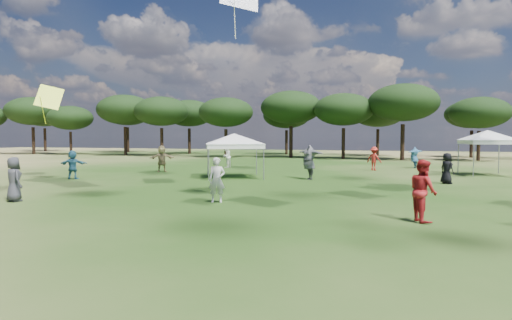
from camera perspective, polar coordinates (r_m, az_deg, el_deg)
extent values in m
cylinder|color=black|center=(63.56, -27.54, 2.31)|extent=(0.40, 0.40, 3.51)
ellipsoid|color=black|center=(63.64, -27.64, 5.79)|extent=(6.82, 6.82, 3.68)
cylinder|color=black|center=(59.66, -23.46, 2.08)|extent=(0.33, 0.33, 2.92)
ellipsoid|color=black|center=(59.70, -23.54, 5.17)|extent=(5.67, 5.67, 3.06)
cylinder|color=black|center=(55.11, -17.01, 2.43)|extent=(0.40, 0.40, 3.49)
ellipsoid|color=black|center=(55.20, -17.08, 6.42)|extent=(6.79, 6.79, 3.66)
cylinder|color=black|center=(52.23, -12.45, 2.36)|extent=(0.38, 0.38, 3.32)
ellipsoid|color=black|center=(52.30, -12.50, 6.36)|extent=(6.44, 6.44, 3.47)
cylinder|color=black|center=(48.08, -4.03, 2.25)|extent=(0.36, 0.36, 3.14)
ellipsoid|color=black|center=(48.14, -4.05, 6.37)|extent=(6.11, 6.11, 3.29)
cylinder|color=black|center=(47.58, 4.68, 2.43)|extent=(0.40, 0.40, 3.46)
ellipsoid|color=black|center=(47.67, 4.71, 7.01)|extent=(6.73, 6.73, 3.63)
cylinder|color=black|center=(45.58, 11.56, 2.18)|extent=(0.37, 0.37, 3.21)
ellipsoid|color=black|center=(45.65, 11.61, 6.61)|extent=(6.24, 6.24, 3.36)
cylinder|color=black|center=(45.02, 18.94, 2.27)|extent=(0.41, 0.41, 3.56)
ellipsoid|color=black|center=(45.13, 19.04, 7.25)|extent=(6.91, 6.91, 3.73)
cylinder|color=black|center=(46.20, 27.55, 1.68)|extent=(0.33, 0.33, 2.88)
ellipsoid|color=black|center=(46.24, 27.65, 5.61)|extent=(5.60, 5.60, 3.02)
cylinder|color=black|center=(74.09, -26.31, 2.45)|extent=(0.41, 0.41, 3.56)
ellipsoid|color=black|center=(74.16, -26.38, 5.47)|extent=(6.92, 6.92, 3.73)
cylinder|color=black|center=(64.79, -16.72, 2.60)|extent=(0.41, 0.41, 3.62)
ellipsoid|color=black|center=(64.87, -16.78, 6.12)|extent=(7.03, 7.03, 3.79)
cylinder|color=black|center=(57.84, -8.87, 2.51)|extent=(0.39, 0.39, 3.37)
ellipsoid|color=black|center=(57.91, -8.91, 6.18)|extent=(6.54, 6.54, 3.53)
cylinder|color=black|center=(55.36, 4.08, 2.37)|extent=(0.36, 0.36, 3.11)
ellipsoid|color=black|center=(55.41, 4.10, 5.92)|extent=(6.05, 6.05, 3.26)
cylinder|color=black|center=(53.32, 15.91, 2.27)|extent=(0.37, 0.37, 3.20)
ellipsoid|color=black|center=(53.38, 15.97, 6.04)|extent=(6.21, 6.21, 3.35)
cylinder|color=black|center=(53.03, 26.77, 1.92)|extent=(0.34, 0.34, 2.99)
ellipsoid|color=black|center=(53.07, 26.87, 5.48)|extent=(5.81, 5.81, 3.13)
cylinder|color=gray|center=(23.28, -6.32, -0.43)|extent=(0.06, 0.06, 1.89)
cylinder|color=gray|center=(23.53, 1.03, -0.37)|extent=(0.06, 0.06, 1.89)
cylinder|color=gray|center=(26.28, -6.46, -0.01)|extent=(0.06, 0.06, 1.89)
cylinder|color=gray|center=(26.51, 0.07, 0.04)|extent=(0.06, 0.06, 1.89)
cube|color=white|center=(24.82, -2.93, 1.88)|extent=(4.18, 4.18, 0.25)
pyramid|color=white|center=(24.81, -2.93, 3.55)|extent=(5.91, 5.91, 0.60)
cylinder|color=gray|center=(28.24, 27.02, 0.09)|extent=(0.06, 0.06, 2.09)
cylinder|color=gray|center=(30.57, 25.37, 0.35)|extent=(0.06, 0.06, 2.09)
cylinder|color=gray|center=(31.48, 29.64, 0.32)|extent=(0.06, 0.06, 2.09)
cube|color=white|center=(29.82, 28.46, 2.12)|extent=(3.07, 3.07, 0.25)
pyramid|color=white|center=(29.82, 28.49, 3.52)|extent=(5.30, 5.30, 0.60)
imported|color=#333339|center=(18.18, -29.59, -2.25)|extent=(0.95, 0.81, 1.66)
imported|color=#24566E|center=(26.06, -23.24, -0.57)|extent=(1.58, 0.84, 1.62)
imported|color=white|center=(32.35, -3.97, 0.49)|extent=(0.72, 0.89, 1.73)
imported|color=#29577C|center=(34.15, 20.36, 0.31)|extent=(1.49, 1.92, 1.58)
imported|color=#907B4E|center=(29.38, -12.45, 0.18)|extent=(1.67, 1.34, 1.78)
imported|color=black|center=(23.66, 24.10, -1.02)|extent=(0.88, 0.91, 1.57)
imported|color=#AC1C20|center=(13.01, 21.39, -3.82)|extent=(0.93, 1.05, 1.78)
imported|color=#47474C|center=(23.88, 7.10, -0.30)|extent=(2.02, 2.21, 1.92)
imported|color=#A9241C|center=(30.96, 15.47, 0.17)|extent=(1.22, 1.00, 1.65)
imported|color=#BAB7AF|center=(15.67, -5.24, -2.67)|extent=(0.70, 0.57, 1.65)
plane|color=#CDED19|center=(26.92, -25.85, 7.57)|extent=(1.68, 1.93, 1.61)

